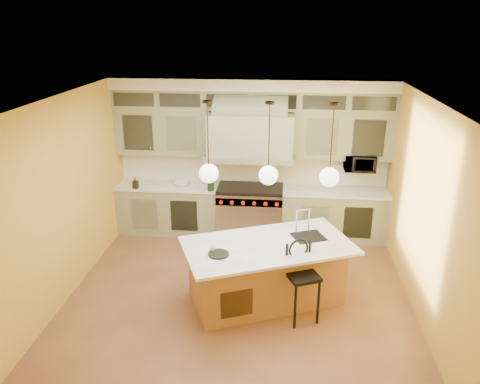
# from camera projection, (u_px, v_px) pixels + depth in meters

# --- Properties ---
(floor) EXTENTS (5.00, 5.00, 0.00)m
(floor) POSITION_uv_depth(u_px,v_px,m) (239.00, 296.00, 6.94)
(floor) COLOR brown
(floor) RESTS_ON ground
(ceiling) EXTENTS (5.00, 5.00, 0.00)m
(ceiling) POSITION_uv_depth(u_px,v_px,m) (238.00, 100.00, 5.92)
(ceiling) COLOR white
(ceiling) RESTS_ON wall_back
(wall_back) EXTENTS (5.00, 0.00, 5.00)m
(wall_back) POSITION_uv_depth(u_px,v_px,m) (252.00, 156.00, 8.76)
(wall_back) COLOR gold
(wall_back) RESTS_ON ground
(wall_front) EXTENTS (5.00, 0.00, 5.00)m
(wall_front) POSITION_uv_depth(u_px,v_px,m) (210.00, 313.00, 4.10)
(wall_front) COLOR gold
(wall_front) RESTS_ON ground
(wall_left) EXTENTS (0.00, 5.00, 5.00)m
(wall_left) POSITION_uv_depth(u_px,v_px,m) (64.00, 200.00, 6.66)
(wall_left) COLOR gold
(wall_left) RESTS_ON ground
(wall_right) EXTENTS (0.00, 5.00, 5.00)m
(wall_right) POSITION_uv_depth(u_px,v_px,m) (426.00, 213.00, 6.20)
(wall_right) COLOR gold
(wall_right) RESTS_ON ground
(back_cabinetry) EXTENTS (5.00, 0.77, 2.90)m
(back_cabinetry) POSITION_uv_depth(u_px,v_px,m) (251.00, 161.00, 8.52)
(back_cabinetry) COLOR gray
(back_cabinetry) RESTS_ON floor
(range) EXTENTS (1.20, 0.74, 0.96)m
(range) POSITION_uv_depth(u_px,v_px,m) (250.00, 211.00, 8.77)
(range) COLOR silver
(range) RESTS_ON floor
(kitchen_island) EXTENTS (2.62, 2.04, 1.35)m
(kitchen_island) POSITION_uv_depth(u_px,v_px,m) (267.00, 271.00, 6.71)
(kitchen_island) COLOR olive
(kitchen_island) RESTS_ON floor
(counter_stool) EXTENTS (0.52, 0.52, 1.13)m
(counter_stool) POSITION_uv_depth(u_px,v_px,m) (302.00, 276.00, 6.23)
(counter_stool) COLOR black
(counter_stool) RESTS_ON floor
(microwave) EXTENTS (0.54, 0.37, 0.30)m
(microwave) POSITION_uv_depth(u_px,v_px,m) (360.00, 163.00, 8.35)
(microwave) COLOR black
(microwave) RESTS_ON back_cabinetry
(oil_bottle_a) EXTENTS (0.14, 0.14, 0.33)m
(oil_bottle_a) POSITION_uv_depth(u_px,v_px,m) (211.00, 182.00, 8.41)
(oil_bottle_a) COLOR black
(oil_bottle_a) RESTS_ON back_cabinetry
(oil_bottle_b) EXTENTS (0.11, 0.11, 0.21)m
(oil_bottle_b) POSITION_uv_depth(u_px,v_px,m) (135.00, 183.00, 8.56)
(oil_bottle_b) COLOR black
(oil_bottle_b) RESTS_ON back_cabinetry
(fruit_bowl) EXTENTS (0.30, 0.30, 0.07)m
(fruit_bowl) POSITION_uv_depth(u_px,v_px,m) (182.00, 184.00, 8.72)
(fruit_bowl) COLOR white
(fruit_bowl) RESTS_ON back_cabinetry
(cup) EXTENTS (0.10, 0.10, 0.08)m
(cup) POSITION_uv_depth(u_px,v_px,m) (212.00, 249.00, 6.29)
(cup) COLOR white
(cup) RESTS_ON kitchen_island
(pendant_left) EXTENTS (0.26, 0.26, 1.11)m
(pendant_left) POSITION_uv_depth(u_px,v_px,m) (209.00, 171.00, 6.27)
(pendant_left) COLOR #2D2319
(pendant_left) RESTS_ON ceiling
(pendant_center) EXTENTS (0.26, 0.26, 1.11)m
(pendant_center) POSITION_uv_depth(u_px,v_px,m) (268.00, 173.00, 6.19)
(pendant_center) COLOR #2D2319
(pendant_center) RESTS_ON ceiling
(pendant_right) EXTENTS (0.26, 0.26, 1.11)m
(pendant_right) POSITION_uv_depth(u_px,v_px,m) (329.00, 175.00, 6.12)
(pendant_right) COLOR #2D2319
(pendant_right) RESTS_ON ceiling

